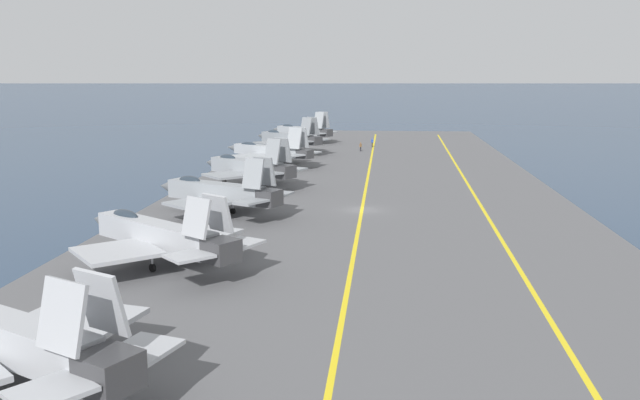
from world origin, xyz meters
name	(u,v)px	position (x,y,z in m)	size (l,w,h in m)	color
ground_plane	(362,213)	(0.00, 0.00, 0.00)	(2000.00, 2000.00, 0.00)	navy
carrier_deck	(362,212)	(0.00, 0.00, 0.20)	(200.82, 46.38, 0.40)	#565659
deck_stripe_foul_line	(485,212)	(0.00, -12.76, 0.40)	(180.74, 0.36, 0.01)	yellow
deck_stripe_centerline	(362,210)	(0.00, 0.00, 0.40)	(180.74, 0.36, 0.01)	yellow
parked_jet_second	(0,335)	(-42.76, 14.84, 2.94)	(13.90, 16.97, 6.29)	#A8AAAF
parked_jet_third	(158,235)	(-22.63, 14.35, 2.78)	(13.78, 16.04, 5.99)	#A8AAAF
parked_jet_fourth	(218,192)	(-4.27, 14.39, 2.80)	(12.28, 15.18, 6.23)	gray
parked_jet_fifth	(248,167)	(13.21, 14.85, 2.93)	(12.86, 14.69, 6.49)	gray
parked_jet_sixth	(269,151)	(32.95, 15.52, 2.75)	(14.04, 16.38, 6.28)	#9EA3A8
parked_jet_seventh	(288,138)	(49.73, 14.96, 3.14)	(13.72, 14.77, 6.74)	gray
parked_jet_eighth	(302,131)	(70.31, 15.08, 2.69)	(13.48, 15.13, 6.49)	#93999E
crew_blue_vest	(372,142)	(61.67, 0.20, 1.41)	(0.40, 0.45, 1.84)	#383328
crew_brown_vest	(361,146)	(54.60, 2.21, 1.31)	(0.46, 0.45, 1.66)	#232328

